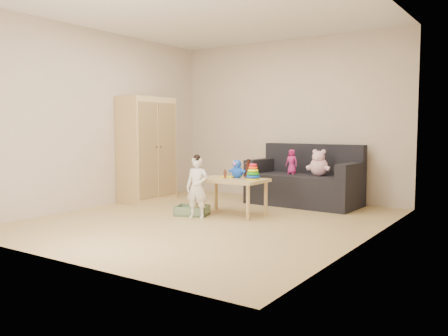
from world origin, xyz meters
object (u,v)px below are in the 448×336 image
Objects in this scene: wardrobe at (147,149)px; toddler at (197,188)px; sofa at (304,190)px; play_table at (231,196)px.

toddler is at bearing -25.07° from wardrobe.
toddler is (-0.71, -1.74, 0.16)m from sofa.
play_table is 0.53m from toddler.
wardrobe is 1.76m from toddler.
wardrobe reaches higher than toddler.
sofa is 1.78× the size of play_table.
play_table is at bearing 48.38° from toddler.
play_table is (1.77, -0.26, -0.58)m from wardrobe.
play_table is at bearing -108.42° from sofa.
wardrobe is 1.00× the size of sofa.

